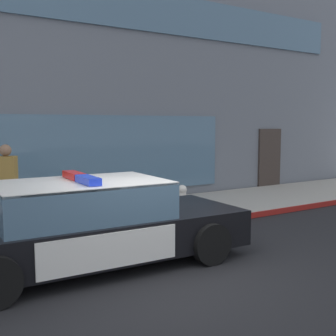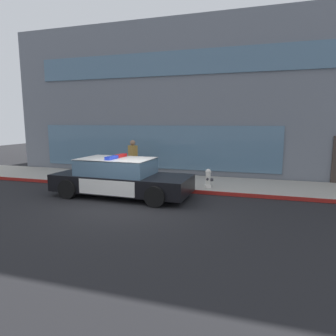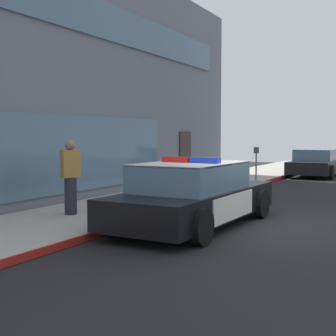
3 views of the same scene
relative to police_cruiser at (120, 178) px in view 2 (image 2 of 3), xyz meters
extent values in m
plane|color=black|center=(0.77, -0.87, -0.68)|extent=(48.00, 48.00, 0.00)
cube|color=#A39E93|center=(0.77, 2.62, -0.60)|extent=(48.00, 2.98, 0.15)
cube|color=maroon|center=(0.77, 1.11, -0.60)|extent=(28.80, 0.04, 0.14)
cube|color=slate|center=(2.16, 9.82, 3.04)|extent=(20.14, 11.32, 7.43)
cube|color=slate|center=(-0.26, 4.13, 0.77)|extent=(12.08, 0.08, 2.10)
cube|color=slate|center=(2.16, 4.13, 4.67)|extent=(16.92, 0.08, 1.10)
cube|color=black|center=(0.06, 0.00, -0.18)|extent=(5.04, 2.01, 0.60)
cube|color=silver|center=(1.65, -0.05, -0.01)|extent=(1.75, 1.88, 0.05)
cube|color=silver|center=(-1.69, 0.05, -0.01)|extent=(1.45, 1.87, 0.05)
cube|color=silver|center=(-0.01, 0.94, -0.18)|extent=(2.09, 0.09, 0.51)
cube|color=silver|center=(-0.07, -0.94, -0.18)|extent=(2.09, 0.09, 0.51)
cube|color=yellow|center=(-0.01, 0.96, -0.18)|extent=(0.22, 0.02, 0.26)
cube|color=slate|center=(-0.14, 0.00, 0.39)|extent=(2.64, 1.75, 0.60)
cube|color=silver|center=(-0.14, 0.00, 0.68)|extent=(2.64, 1.75, 0.04)
cube|color=red|center=(-0.13, 0.34, 0.76)|extent=(0.22, 0.64, 0.11)
cube|color=blue|center=(-0.15, -0.33, 0.76)|extent=(0.22, 0.64, 0.11)
cylinder|color=black|center=(1.73, 0.88, -0.34)|extent=(0.69, 0.24, 0.68)
cylinder|color=black|center=(1.68, -0.98, -0.34)|extent=(0.69, 0.24, 0.68)
cylinder|color=black|center=(-1.56, 0.98, -0.34)|extent=(0.69, 0.24, 0.68)
cylinder|color=black|center=(-1.61, -0.88, -0.34)|extent=(0.69, 0.24, 0.68)
cylinder|color=silver|center=(2.92, 1.69, -0.48)|extent=(0.28, 0.28, 0.10)
cylinder|color=silver|center=(2.92, 1.69, -0.20)|extent=(0.19, 0.19, 0.45)
sphere|color=silver|center=(2.92, 1.69, 0.09)|extent=(0.22, 0.22, 0.22)
cylinder|color=#333338|center=(2.92, 1.69, 0.16)|extent=(0.06, 0.06, 0.05)
cylinder|color=#333338|center=(2.92, 1.55, -0.18)|extent=(0.09, 0.10, 0.09)
cylinder|color=#333338|center=(2.92, 1.84, -0.18)|extent=(0.09, 0.10, 0.09)
cylinder|color=#333338|center=(3.07, 1.69, -0.22)|extent=(0.10, 0.12, 0.12)
cylinder|color=#23232D|center=(-0.70, 2.76, -0.10)|extent=(0.28, 0.28, 0.85)
cube|color=olive|center=(-0.70, 2.76, 0.63)|extent=(0.48, 0.43, 0.62)
sphere|color=#8C664C|center=(-0.70, 2.76, 1.06)|extent=(0.24, 0.24, 0.24)
camera|label=1|loc=(-2.47, -6.26, 1.60)|focal=45.15mm
camera|label=2|loc=(4.71, -9.53, 2.00)|focal=31.56mm
camera|label=3|loc=(-9.29, -4.24, 1.28)|focal=51.21mm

